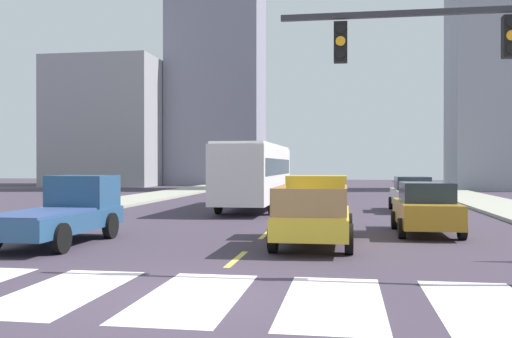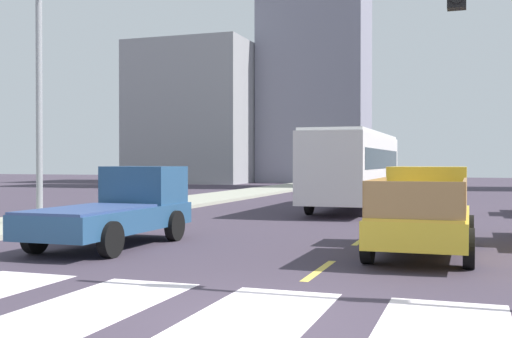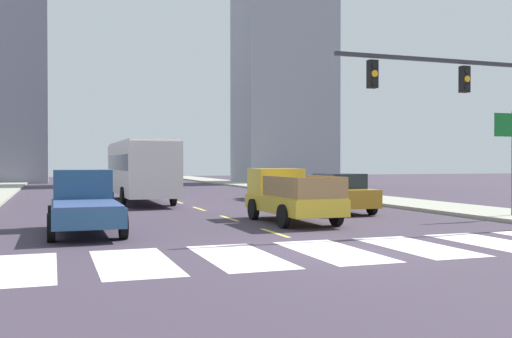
% 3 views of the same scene
% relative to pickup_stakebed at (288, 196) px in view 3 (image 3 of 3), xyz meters
% --- Properties ---
extents(ground_plane, '(160.00, 160.00, 0.00)m').
position_rel_pickup_stakebed_xyz_m(ground_plane, '(-1.73, -7.12, -0.94)').
color(ground_plane, '#3C3341').
extents(sidewalk_right, '(3.74, 110.00, 0.15)m').
position_rel_pickup_stakebed_xyz_m(sidewalk_right, '(9.15, 10.88, -0.86)').
color(sidewalk_right, '#9E9E8D').
rests_on(sidewalk_right, ground).
extents(crosswalk_stripe_0, '(1.66, 3.96, 0.01)m').
position_rel_pickup_stakebed_xyz_m(crosswalk_stripe_0, '(-9.03, -7.12, -0.93)').
color(crosswalk_stripe_0, silver).
rests_on(crosswalk_stripe_0, ground).
extents(crosswalk_stripe_1, '(1.66, 3.96, 0.01)m').
position_rel_pickup_stakebed_xyz_m(crosswalk_stripe_1, '(-6.59, -7.12, -0.93)').
color(crosswalk_stripe_1, silver).
rests_on(crosswalk_stripe_1, ground).
extents(crosswalk_stripe_2, '(1.66, 3.96, 0.01)m').
position_rel_pickup_stakebed_xyz_m(crosswalk_stripe_2, '(-4.16, -7.12, -0.93)').
color(crosswalk_stripe_2, silver).
rests_on(crosswalk_stripe_2, ground).
extents(crosswalk_stripe_3, '(1.66, 3.96, 0.01)m').
position_rel_pickup_stakebed_xyz_m(crosswalk_stripe_3, '(-1.73, -7.12, -0.93)').
color(crosswalk_stripe_3, silver).
rests_on(crosswalk_stripe_3, ground).
extents(crosswalk_stripe_4, '(1.66, 3.96, 0.01)m').
position_rel_pickup_stakebed_xyz_m(crosswalk_stripe_4, '(0.70, -7.12, -0.93)').
color(crosswalk_stripe_4, silver).
rests_on(crosswalk_stripe_4, ground).
extents(crosswalk_stripe_5, '(1.66, 3.96, 0.01)m').
position_rel_pickup_stakebed_xyz_m(crosswalk_stripe_5, '(3.14, -7.12, -0.93)').
color(crosswalk_stripe_5, silver).
rests_on(crosswalk_stripe_5, ground).
extents(lane_dash_0, '(0.16, 2.40, 0.01)m').
position_rel_pickup_stakebed_xyz_m(lane_dash_0, '(-1.73, -3.12, -0.93)').
color(lane_dash_0, '#DFC34E').
rests_on(lane_dash_0, ground).
extents(lane_dash_1, '(0.16, 2.40, 0.01)m').
position_rel_pickup_stakebed_xyz_m(lane_dash_1, '(-1.73, 1.88, -0.93)').
color(lane_dash_1, '#DFC34E').
rests_on(lane_dash_1, ground).
extents(lane_dash_2, '(0.16, 2.40, 0.01)m').
position_rel_pickup_stakebed_xyz_m(lane_dash_2, '(-1.73, 6.88, -0.93)').
color(lane_dash_2, '#DFC34E').
rests_on(lane_dash_2, ground).
extents(lane_dash_3, '(0.16, 2.40, 0.01)m').
position_rel_pickup_stakebed_xyz_m(lane_dash_3, '(-1.73, 11.88, -0.93)').
color(lane_dash_3, '#DFC34E').
rests_on(lane_dash_3, ground).
extents(lane_dash_4, '(0.16, 2.40, 0.01)m').
position_rel_pickup_stakebed_xyz_m(lane_dash_4, '(-1.73, 16.88, -0.93)').
color(lane_dash_4, '#DFC34E').
rests_on(lane_dash_4, ground).
extents(lane_dash_5, '(0.16, 2.40, 0.01)m').
position_rel_pickup_stakebed_xyz_m(lane_dash_5, '(-1.73, 21.88, -0.93)').
color(lane_dash_5, '#DFC34E').
rests_on(lane_dash_5, ground).
extents(lane_dash_6, '(0.16, 2.40, 0.01)m').
position_rel_pickup_stakebed_xyz_m(lane_dash_6, '(-1.73, 26.88, -0.93)').
color(lane_dash_6, '#DFC34E').
rests_on(lane_dash_6, ground).
extents(lane_dash_7, '(0.16, 2.40, 0.01)m').
position_rel_pickup_stakebed_xyz_m(lane_dash_7, '(-1.73, 31.88, -0.93)').
color(lane_dash_7, '#DFC34E').
rests_on(lane_dash_7, ground).
extents(pickup_stakebed, '(2.18, 5.20, 1.96)m').
position_rel_pickup_stakebed_xyz_m(pickup_stakebed, '(0.00, 0.00, 0.00)').
color(pickup_stakebed, gold).
rests_on(pickup_stakebed, ground).
extents(pickup_dark, '(2.18, 5.20, 1.96)m').
position_rel_pickup_stakebed_xyz_m(pickup_dark, '(-7.34, -0.98, -0.02)').
color(pickup_dark, navy).
rests_on(pickup_dark, ground).
extents(city_bus, '(2.72, 10.80, 3.32)m').
position_rel_pickup_stakebed_xyz_m(city_bus, '(-3.75, 12.22, 1.02)').
color(city_bus, silver).
rests_on(city_bus, ground).
extents(sedan_far, '(2.02, 4.40, 1.72)m').
position_rel_pickup_stakebed_xyz_m(sedan_far, '(4.09, 12.22, -0.08)').
color(sedan_far, beige).
rests_on(sedan_far, ground).
extents(sedan_mid, '(2.02, 4.40, 1.72)m').
position_rel_pickup_stakebed_xyz_m(sedan_mid, '(3.51, 2.78, -0.08)').
color(sedan_mid, '#A7781E').
rests_on(sedan_mid, ground).
extents(traffic_signal_gantry, '(8.43, 0.27, 6.00)m').
position_rel_pickup_stakebed_xyz_m(traffic_signal_gantry, '(5.22, -4.72, 3.24)').
color(traffic_signal_gantry, '#2D2D33').
rests_on(traffic_signal_gantry, ground).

